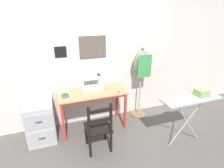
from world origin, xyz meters
The scene contains 12 objects.
ground_plane centered at (0.00, 0.00, 0.00)m, with size 14.00×14.00×0.00m, color #5B5651.
wall_back centered at (0.00, 0.59, 1.28)m, with size 10.00×0.07×2.55m.
sewing_table centered at (0.00, 0.25, 0.67)m, with size 1.23×0.53×0.77m.
sewing_machine centered at (0.05, 0.36, 0.91)m, with size 0.42×0.17×0.31m.
fabric_bowl centered at (-0.49, 0.22, 0.80)m, with size 0.12×0.12×0.05m.
scissors centered at (0.47, 0.13, 0.77)m, with size 0.08×0.11×0.01m.
thread_spool_near_machine centered at (0.27, 0.27, 0.79)m, with size 0.03×0.03×0.04m.
wooden_chair centered at (-0.06, -0.35, 0.42)m, with size 0.40×0.38×0.91m.
filing_cabinet centered at (-0.94, 0.24, 0.36)m, with size 0.46×0.55×0.73m.
dress_form centered at (1.05, 0.37, 1.11)m, with size 0.34×0.32×1.50m.
ironing_board centered at (1.40, -0.68, 0.82)m, with size 1.00×0.31×0.88m.
storage_box centered at (1.60, -0.67, 0.93)m, with size 0.20×0.18×0.11m.
Camera 1 is at (-0.61, -2.60, 2.14)m, focal length 28.00 mm.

